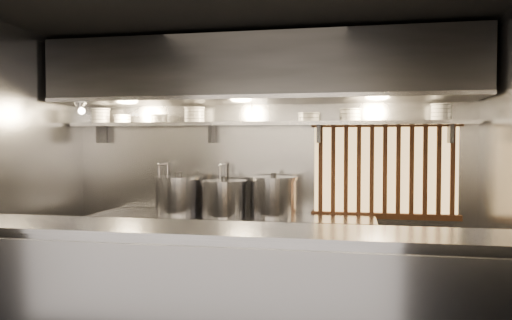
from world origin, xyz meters
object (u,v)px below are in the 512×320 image
(heat_lamp, at_px, (80,106))
(stock_pot_right, at_px, (179,194))
(pendant_bulb, at_px, (252,116))
(stock_pot_mid, at_px, (274,196))
(stock_pot_left, at_px, (224,198))

(heat_lamp, distance_m, stock_pot_right, 1.42)
(pendant_bulb, bearing_deg, stock_pot_mid, -8.52)
(pendant_bulb, height_order, stock_pot_right, pendant_bulb)
(pendant_bulb, height_order, stock_pot_mid, pendant_bulb)
(stock_pot_left, bearing_deg, heat_lamp, -171.30)
(stock_pot_left, bearing_deg, stock_pot_mid, 8.86)
(heat_lamp, distance_m, stock_pot_left, 1.82)
(heat_lamp, height_order, stock_pot_mid, heat_lamp)
(stock_pot_left, relative_size, stock_pot_mid, 0.96)
(stock_pot_right, bearing_deg, pendant_bulb, 1.64)
(stock_pot_left, distance_m, stock_pot_right, 0.54)
(stock_pot_mid, relative_size, stock_pot_right, 1.08)
(heat_lamp, relative_size, pendant_bulb, 1.87)
(stock_pot_mid, xyz_separation_m, stock_pot_right, (-1.05, 0.01, -0.00))
(heat_lamp, relative_size, stock_pot_right, 0.55)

